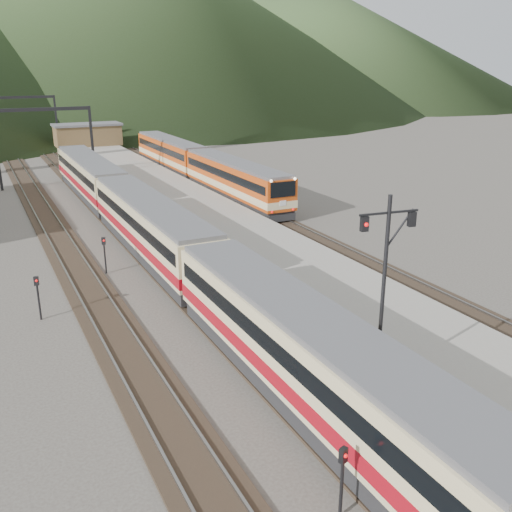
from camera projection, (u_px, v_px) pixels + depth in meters
track_main at (111, 215)px, 47.84m from camera, size 2.60×200.00×0.23m
track_far at (49, 222)px, 45.73m from camera, size 2.60×200.00×0.23m
track_second at (236, 201)px, 52.72m from camera, size 2.60×200.00×0.23m
platform at (182, 208)px, 48.38m from camera, size 8.00×100.00×1.00m
gantry_near at (44, 132)px, 57.60m from camera, size 9.55×0.25×8.00m
gantry_far at (21, 114)px, 78.80m from camera, size 9.55×0.25×8.00m
station_shed at (88, 134)px, 81.65m from camera, size 9.40×4.40×3.10m
hill_c at (281, 31)px, 230.68m from camera, size 160.00×160.00×50.00m
main_train at (151, 227)px, 37.15m from camera, size 2.87×58.84×3.50m
second_train at (199, 166)px, 60.03m from camera, size 2.67×36.47×3.26m
signal_mast at (384, 274)px, 19.37m from camera, size 2.19×0.43×7.00m
short_signal_a at (342, 473)px, 15.49m from camera, size 0.26×0.22×2.27m
short_signal_b at (104, 250)px, 34.12m from camera, size 0.27×0.23×2.27m
short_signal_c at (38, 292)px, 27.84m from camera, size 0.25×0.21×2.27m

